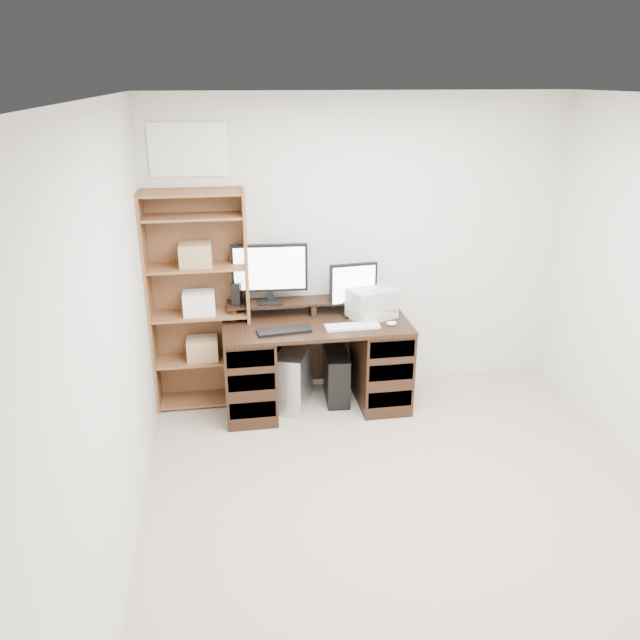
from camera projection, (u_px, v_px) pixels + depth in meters
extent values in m
cube|color=tan|center=(425.00, 528.00, 3.86)|extent=(3.50, 4.00, 0.02)
cube|color=white|center=(458.00, 97.00, 2.94)|extent=(3.50, 4.00, 0.02)
cube|color=silver|center=(359.00, 248.00, 5.25)|extent=(3.50, 0.02, 2.50)
cube|color=silver|center=(104.00, 364.00, 3.14)|extent=(0.02, 4.00, 2.50)
cube|color=white|center=(188.00, 150.00, 4.73)|extent=(0.60, 0.01, 0.40)
cube|color=black|center=(316.00, 324.00, 5.02)|extent=(1.50, 0.70, 0.03)
cube|color=black|center=(250.00, 371.00, 5.08)|extent=(0.40, 0.66, 0.72)
cube|color=black|center=(381.00, 362.00, 5.24)|extent=(0.40, 0.66, 0.72)
cube|color=black|center=(310.00, 346.00, 5.45)|extent=(1.48, 0.02, 0.65)
cube|color=black|center=(253.00, 410.00, 4.85)|extent=(0.36, 0.01, 0.14)
cube|color=black|center=(252.00, 382.00, 4.76)|extent=(0.36, 0.01, 0.14)
cube|color=black|center=(251.00, 359.00, 4.68)|extent=(0.36, 0.01, 0.14)
cube|color=black|center=(390.00, 399.00, 5.01)|extent=(0.36, 0.01, 0.14)
cube|color=black|center=(391.00, 372.00, 4.92)|extent=(0.36, 0.01, 0.14)
cube|color=black|center=(392.00, 349.00, 4.85)|extent=(0.36, 0.01, 0.14)
cube|color=black|center=(234.00, 312.00, 5.11)|extent=(0.04, 0.20, 0.10)
cube|color=black|center=(312.00, 307.00, 5.20)|extent=(0.04, 0.20, 0.10)
cube|color=black|center=(388.00, 303.00, 5.30)|extent=(0.04, 0.20, 0.10)
cube|color=black|center=(312.00, 301.00, 5.18)|extent=(1.40, 0.22, 0.02)
cube|color=black|center=(271.00, 302.00, 5.10)|extent=(0.21, 0.17, 0.02)
cube|color=black|center=(270.00, 293.00, 5.09)|extent=(0.06, 0.04, 0.11)
cube|color=black|center=(270.00, 268.00, 5.01)|extent=(0.62, 0.07, 0.39)
cube|color=white|center=(270.00, 269.00, 4.99)|extent=(0.57, 0.03, 0.35)
cube|color=black|center=(353.00, 314.00, 5.17)|extent=(0.20, 0.17, 0.02)
cube|color=black|center=(353.00, 306.00, 5.17)|extent=(0.06, 0.04, 0.11)
cube|color=black|center=(353.00, 284.00, 5.10)|extent=(0.40, 0.08, 0.35)
cube|color=white|center=(354.00, 285.00, 5.08)|extent=(0.36, 0.04, 0.31)
cube|color=black|center=(237.00, 293.00, 5.04)|extent=(0.09, 0.09, 0.18)
cube|color=black|center=(284.00, 331.00, 4.83)|extent=(0.43, 0.19, 0.02)
cube|color=white|center=(352.00, 326.00, 4.91)|extent=(0.43, 0.14, 0.02)
ellipsoid|color=silver|center=(391.00, 323.00, 4.96)|extent=(0.09, 0.07, 0.03)
cube|color=#B3AD9C|center=(372.00, 312.00, 5.11)|extent=(0.43, 0.39, 0.09)
cube|color=#9EA5A9|center=(372.00, 298.00, 5.07)|extent=(0.43, 0.37, 0.16)
cube|color=#B1B3B8|center=(294.00, 377.00, 5.22)|extent=(0.38, 0.54, 0.50)
cube|color=black|center=(336.00, 376.00, 5.31)|extent=(0.21, 0.44, 0.43)
cube|color=#19FF33|center=(340.00, 378.00, 5.08)|extent=(0.01, 0.00, 0.01)
cube|color=brown|center=(150.00, 306.00, 4.95)|extent=(0.02, 0.30, 1.80)
cube|color=brown|center=(247.00, 300.00, 5.07)|extent=(0.02, 0.30, 1.80)
cube|color=brown|center=(199.00, 297.00, 5.14)|extent=(0.80, 0.01, 1.80)
cube|color=brown|center=(206.00, 398.00, 5.33)|extent=(0.75, 0.28, 0.02)
cube|color=brown|center=(203.00, 359.00, 5.19)|extent=(0.75, 0.28, 0.02)
cube|color=brown|center=(200.00, 315.00, 5.05)|extent=(0.75, 0.28, 0.02)
cube|color=brown|center=(196.00, 267.00, 4.90)|extent=(0.75, 0.28, 0.02)
cube|color=brown|center=(193.00, 217.00, 4.75)|extent=(0.75, 0.28, 0.02)
cube|color=brown|center=(191.00, 193.00, 4.69)|extent=(0.75, 0.28, 0.02)
cube|color=#A07F54|center=(203.00, 348.00, 5.16)|extent=(0.25, 0.20, 0.18)
cube|color=white|center=(199.00, 303.00, 5.01)|extent=(0.25, 0.20, 0.18)
cube|color=#A07F54|center=(195.00, 255.00, 4.86)|extent=(0.25, 0.20, 0.18)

